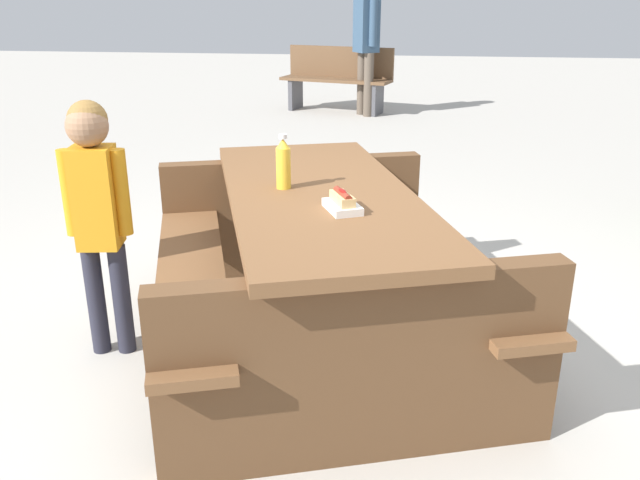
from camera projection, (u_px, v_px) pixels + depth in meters
ground_plane at (320, 346)px, 3.04m from camera, size 30.00×30.00×0.00m
picnic_table at (320, 257)px, 2.88m from camera, size 2.15×1.90×0.75m
soda_bottle at (283, 164)px, 2.77m from camera, size 0.06×0.06×0.23m
hotdog_tray at (342, 203)px, 2.51m from camera, size 0.21×0.18×0.08m
child_in_coat at (96, 198)px, 2.75m from camera, size 0.19×0.28×1.13m
park_bench_near at (337, 78)px, 8.89m from camera, size 0.79×1.55×0.85m
bystander_adult at (367, 25)px, 8.34m from camera, size 0.39×0.36×1.79m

